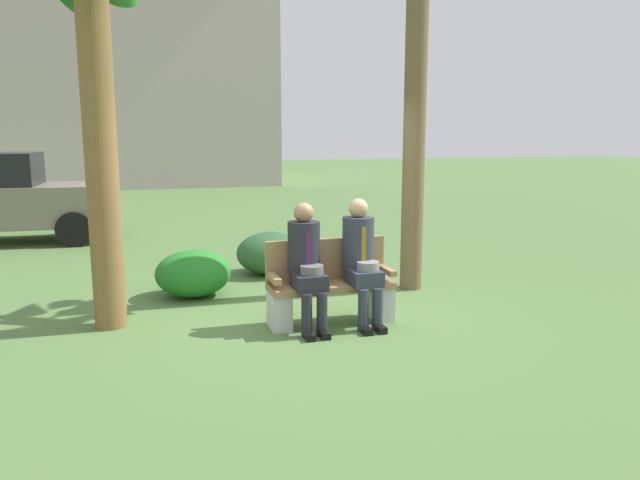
# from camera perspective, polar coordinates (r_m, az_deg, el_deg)

# --- Properties ---
(ground_plane) EXTENTS (80.00, 80.00, 0.00)m
(ground_plane) POSITION_cam_1_polar(r_m,az_deg,el_deg) (6.68, -0.49, -7.72)
(ground_plane) COLOR #50723B
(park_bench) EXTENTS (1.35, 0.44, 0.90)m
(park_bench) POSITION_cam_1_polar(r_m,az_deg,el_deg) (6.59, 0.91, -4.40)
(park_bench) COLOR #99754C
(park_bench) RESTS_ON ground
(seated_man_left) EXTENTS (0.34, 0.72, 1.32)m
(seated_man_left) POSITION_cam_1_polar(r_m,az_deg,el_deg) (6.32, -1.28, -1.87)
(seated_man_left) COLOR #23232D
(seated_man_left) RESTS_ON ground
(seated_man_right) EXTENTS (0.34, 0.72, 1.35)m
(seated_man_right) POSITION_cam_1_polar(r_m,az_deg,el_deg) (6.51, 3.87, -1.44)
(seated_man_right) COLOR #2D3342
(seated_man_right) RESTS_ON ground
(palm_tree_tall) EXTENTS (1.55, 1.59, 4.50)m
(palm_tree_tall) POSITION_cam_1_polar(r_m,az_deg,el_deg) (6.70, -20.52, 18.10)
(palm_tree_tall) COLOR brown
(palm_tree_tall) RESTS_ON ground
(shrub_near_bench) EXTENTS (0.99, 0.91, 0.62)m
(shrub_near_bench) POSITION_cam_1_polar(r_m,az_deg,el_deg) (8.90, -4.66, -1.23)
(shrub_near_bench) COLOR #2B562F
(shrub_near_bench) RESTS_ON ground
(shrub_mid_lawn) EXTENTS (0.94, 0.86, 0.59)m
(shrub_mid_lawn) POSITION_cam_1_polar(r_m,az_deg,el_deg) (7.82, -11.81, -3.09)
(shrub_mid_lawn) COLOR #227525
(shrub_mid_lawn) RESTS_ON ground
(building_backdrop) EXTENTS (11.62, 8.43, 10.00)m
(building_backdrop) POSITION_cam_1_polar(r_m,az_deg,el_deg) (27.37, -17.60, 15.78)
(building_backdrop) COLOR #B9A6A6
(building_backdrop) RESTS_ON ground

